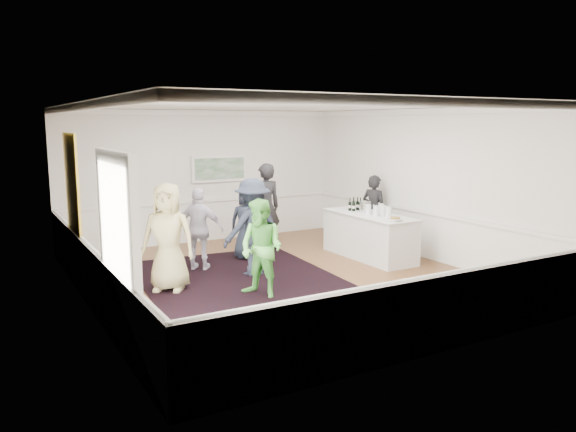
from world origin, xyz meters
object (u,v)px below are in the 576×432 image
serving_table (369,236)px  guest_lilac (199,229)px  guest_tan (168,237)px  guest_navy (247,223)px  nut_bowl (395,219)px  ice_bucket (365,207)px  guest_green (261,249)px  guest_dark_b (265,207)px  guest_dark_a (253,227)px  bartender (374,211)px

serving_table → guest_lilac: 3.67m
guest_tan → guest_lilac: bearing=81.7°
guest_navy → nut_bowl: bearing=177.0°
ice_bucket → nut_bowl: (-0.13, -1.16, -0.08)m
nut_bowl → ice_bucket: bearing=83.5°
guest_navy → nut_bowl: (2.22, -2.16, 0.21)m
guest_lilac → guest_green: bearing=132.9°
guest_lilac → guest_dark_b: (1.92, 0.88, 0.18)m
guest_tan → guest_green: (1.24, -1.11, -0.12)m
guest_dark_b → guest_dark_a: bearing=58.4°
ice_bucket → serving_table: bearing=-95.0°
bartender → ice_bucket: (-0.75, -0.63, 0.22)m
bartender → guest_navy: bartender is taller
guest_lilac → guest_dark_a: 1.14m
guest_navy → guest_tan: bearing=73.9°
serving_table → guest_green: guest_green is taller
guest_navy → nut_bowl: 3.11m
guest_tan → nut_bowl: (4.41, -0.75, 0.05)m
bartender → guest_lilac: bearing=68.4°
serving_table → guest_lilac: bearing=166.9°
guest_dark_b → ice_bucket: size_ratio=7.69×
guest_green → guest_lilac: size_ratio=1.01×
guest_lilac → guest_navy: guest_lilac is taller
guest_lilac → guest_dark_a: (0.75, -0.85, 0.11)m
guest_lilac → nut_bowl: 3.89m
serving_table → guest_tan: (-4.53, -0.22, 0.46)m
guest_green → ice_bucket: size_ratio=6.36×
guest_lilac → ice_bucket: (3.58, -0.63, 0.25)m
serving_table → guest_green: (-3.29, -1.33, 0.34)m
guest_tan → guest_navy: size_ratio=1.20×
serving_table → guest_dark_b: 2.43m
bartender → guest_navy: (-3.11, 0.37, -0.06)m
guest_dark_a → ice_bucket: size_ratio=7.16×
serving_table → nut_bowl: (-0.12, -0.97, 0.51)m
guest_lilac → ice_bucket: bearing=-154.3°
guest_navy → serving_table: bearing=-165.8°
serving_table → ice_bucket: ice_bucket is taller
guest_lilac → ice_bucket: size_ratio=6.31×
guest_dark_b → nut_bowl: (1.53, -2.68, -0.00)m
serving_table → guest_navy: size_ratio=1.50×
bartender → guest_tan: (-5.30, -1.04, 0.10)m
guest_lilac → serving_table: bearing=-157.3°
guest_dark_b → nut_bowl: bearing=122.0°
guest_tan → guest_dark_b: size_ratio=0.94×
serving_table → guest_green: 3.56m
serving_table → guest_navy: bearing=153.0°
guest_green → guest_navy: guest_green is taller
ice_bucket → bartender: bearing=39.9°
serving_table → guest_lilac: size_ratio=1.44×
serving_table → bartender: bartender is taller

